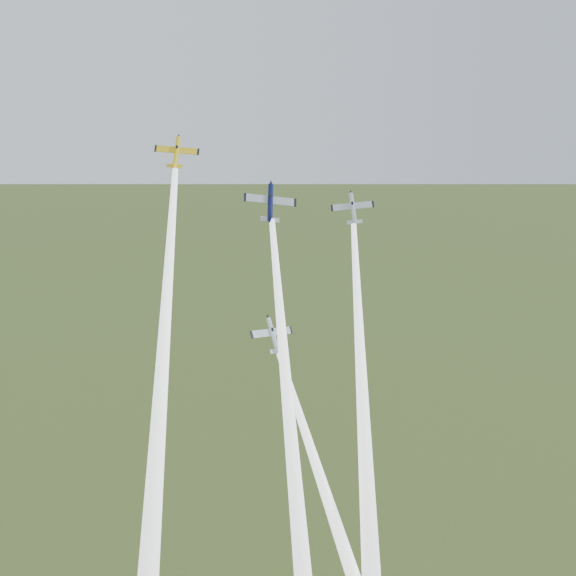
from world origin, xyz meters
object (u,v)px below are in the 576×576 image
(plane_navy, at_px, (270,203))
(plane_silver_low, at_px, (273,335))
(plane_yellow, at_px, (176,152))
(plane_silver_right, at_px, (353,208))

(plane_navy, height_order, plane_silver_low, plane_navy)
(plane_silver_low, bearing_deg, plane_navy, 62.90)
(plane_yellow, distance_m, plane_silver_right, 32.34)
(plane_silver_right, distance_m, plane_silver_low, 27.29)
(plane_yellow, relative_size, plane_navy, 0.80)
(plane_yellow, xyz_separation_m, plane_navy, (14.88, -1.38, -8.39))
(plane_navy, distance_m, plane_silver_low, 21.74)
(plane_silver_right, bearing_deg, plane_yellow, -161.88)
(plane_yellow, bearing_deg, plane_silver_low, -18.05)
(plane_navy, relative_size, plane_silver_low, 1.15)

